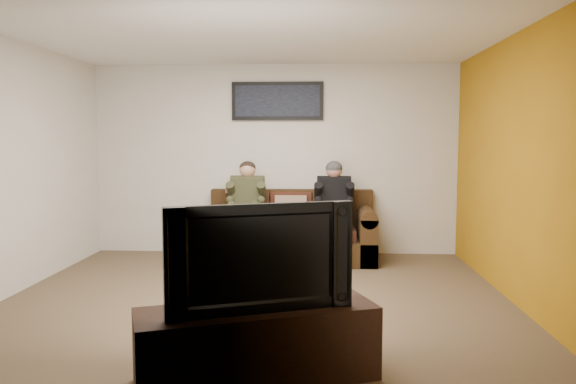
# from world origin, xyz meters

# --- Properties ---
(floor) EXTENTS (5.00, 5.00, 0.00)m
(floor) POSITION_xyz_m (0.00, 0.00, 0.00)
(floor) COLOR brown
(floor) RESTS_ON ground
(ceiling) EXTENTS (5.00, 5.00, 0.00)m
(ceiling) POSITION_xyz_m (0.00, 0.00, 2.60)
(ceiling) COLOR silver
(ceiling) RESTS_ON ground
(wall_back) EXTENTS (5.00, 0.00, 5.00)m
(wall_back) POSITION_xyz_m (0.00, 2.25, 1.30)
(wall_back) COLOR beige
(wall_back) RESTS_ON ground
(wall_front) EXTENTS (5.00, 0.00, 5.00)m
(wall_front) POSITION_xyz_m (0.00, -2.25, 1.30)
(wall_front) COLOR beige
(wall_front) RESTS_ON ground
(wall_left) EXTENTS (0.00, 4.50, 4.50)m
(wall_left) POSITION_xyz_m (-2.50, 0.00, 1.30)
(wall_left) COLOR beige
(wall_left) RESTS_ON ground
(wall_right) EXTENTS (0.00, 4.50, 4.50)m
(wall_right) POSITION_xyz_m (2.50, 0.00, 1.30)
(wall_right) COLOR beige
(wall_right) RESTS_ON ground
(accent_wall_right) EXTENTS (0.00, 4.50, 4.50)m
(accent_wall_right) POSITION_xyz_m (2.49, 0.00, 1.30)
(accent_wall_right) COLOR #AB7411
(accent_wall_right) RESTS_ON ground
(sofa) EXTENTS (2.19, 0.95, 0.90)m
(sofa) POSITION_xyz_m (0.24, 1.83, 0.34)
(sofa) COLOR #35220F
(sofa) RESTS_ON ground
(throw_pillow) EXTENTS (0.42, 0.20, 0.42)m
(throw_pillow) POSITION_xyz_m (0.24, 1.87, 0.64)
(throw_pillow) COLOR #8A6D5A
(throw_pillow) RESTS_ON sofa
(throw_blanket) EXTENTS (0.45, 0.22, 0.08)m
(throw_blanket) POSITION_xyz_m (-0.43, 2.10, 0.90)
(throw_blanket) COLOR #C5A891
(throw_blanket) RESTS_ON sofa
(person_left) EXTENTS (0.51, 0.87, 1.29)m
(person_left) POSITION_xyz_m (-0.33, 1.64, 0.73)
(person_left) COLOR #785E4B
(person_left) RESTS_ON sofa
(person_right) EXTENTS (0.51, 0.86, 1.30)m
(person_right) POSITION_xyz_m (0.80, 1.65, 0.73)
(person_right) COLOR black
(person_right) RESTS_ON sofa
(cat) EXTENTS (0.66, 0.26, 0.24)m
(cat) POSITION_xyz_m (0.20, 1.61, 0.54)
(cat) COLOR #46391B
(cat) RESTS_ON sofa
(framed_poster) EXTENTS (1.25, 0.05, 0.52)m
(framed_poster) POSITION_xyz_m (0.04, 2.22, 2.10)
(framed_poster) COLOR black
(framed_poster) RESTS_ON wall_back
(tv_stand) EXTENTS (1.63, 1.02, 0.49)m
(tv_stand) POSITION_xyz_m (0.21, -1.95, 0.24)
(tv_stand) COLOR black
(tv_stand) RESTS_ON ground
(television) EXTENTS (1.18, 0.57, 0.69)m
(television) POSITION_xyz_m (0.21, -1.95, 0.84)
(television) COLOR black
(television) RESTS_ON tv_stand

